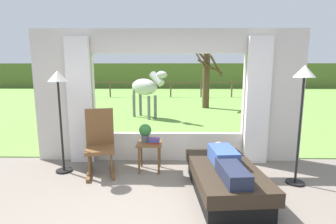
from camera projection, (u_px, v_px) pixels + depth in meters
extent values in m
cube|color=beige|center=(65.00, 97.00, 4.95)|extent=(1.15, 0.12, 2.55)
cube|color=beige|center=(273.00, 97.00, 4.89)|extent=(1.15, 0.12, 2.55)
cube|color=beige|center=(168.00, 146.00, 5.08)|extent=(2.90, 0.12, 0.55)
cube|color=beige|center=(168.00, 41.00, 4.74)|extent=(2.90, 0.12, 0.45)
cube|color=silver|center=(80.00, 101.00, 4.82)|extent=(0.44, 0.10, 2.40)
cube|color=silver|center=(258.00, 102.00, 4.77)|extent=(0.44, 0.10, 2.40)
cube|color=olive|center=(171.00, 98.00, 15.88)|extent=(36.00, 21.68, 0.02)
cube|color=#54672D|center=(171.00, 76.00, 25.38)|extent=(36.00, 2.00, 2.40)
cube|color=black|center=(224.00, 186.00, 3.69)|extent=(0.95, 1.63, 0.24)
cube|color=#2D2319|center=(225.00, 172.00, 3.66)|extent=(1.04, 1.77, 0.18)
cube|color=#334C8C|center=(223.00, 155.00, 3.77)|extent=(0.39, 0.63, 0.22)
cube|color=#1E2338|center=(233.00, 173.00, 3.18)|extent=(0.33, 0.70, 0.18)
sphere|color=tan|center=(218.00, 148.00, 4.15)|extent=(0.20, 0.20, 0.20)
cube|color=brown|center=(100.00, 149.00, 4.34)|extent=(0.58, 0.58, 0.06)
cube|color=brown|center=(100.00, 128.00, 4.49)|extent=(0.48, 0.17, 0.68)
cube|color=brown|center=(89.00, 173.00, 4.36)|extent=(0.22, 0.67, 0.06)
cube|color=brown|center=(113.00, 171.00, 4.45)|extent=(0.22, 0.67, 0.06)
cylinder|color=brown|center=(89.00, 166.00, 4.16)|extent=(0.04, 0.04, 0.38)
cylinder|color=brown|center=(112.00, 164.00, 4.24)|extent=(0.04, 0.04, 0.38)
cylinder|color=brown|center=(91.00, 158.00, 4.51)|extent=(0.04, 0.04, 0.38)
cylinder|color=brown|center=(111.00, 157.00, 4.59)|extent=(0.04, 0.04, 0.38)
cube|color=brown|center=(150.00, 143.00, 4.48)|extent=(0.44, 0.44, 0.03)
cylinder|color=brown|center=(139.00, 161.00, 4.36)|extent=(0.04, 0.04, 0.49)
cylinder|color=brown|center=(159.00, 161.00, 4.36)|extent=(0.04, 0.04, 0.49)
cylinder|color=brown|center=(141.00, 154.00, 4.70)|extent=(0.04, 0.04, 0.49)
cylinder|color=brown|center=(160.00, 154.00, 4.69)|extent=(0.04, 0.04, 0.49)
cylinder|color=#4C5156|center=(145.00, 138.00, 4.53)|extent=(0.14, 0.14, 0.12)
sphere|color=#2D6B2D|center=(145.00, 130.00, 4.51)|extent=(0.22, 0.22, 0.22)
cube|color=#B22D28|center=(154.00, 142.00, 4.42)|extent=(0.17, 0.12, 0.03)
cube|color=#23478C|center=(154.00, 141.00, 4.42)|extent=(0.19, 0.15, 0.03)
cube|color=#59336B|center=(154.00, 139.00, 4.42)|extent=(0.20, 0.13, 0.03)
cylinder|color=black|center=(64.00, 170.00, 4.52)|extent=(0.28, 0.28, 0.03)
cylinder|color=black|center=(61.00, 128.00, 4.39)|extent=(0.04, 0.04, 1.60)
cone|color=white|center=(57.00, 76.00, 4.24)|extent=(0.32, 0.32, 0.18)
cylinder|color=black|center=(295.00, 182.00, 4.04)|extent=(0.28, 0.28, 0.03)
cylinder|color=black|center=(299.00, 132.00, 3.90)|extent=(0.04, 0.04, 1.68)
cone|color=white|center=(305.00, 71.00, 3.75)|extent=(0.32, 0.32, 0.18)
ellipsoid|color=#B2B2AD|center=(144.00, 87.00, 9.32)|extent=(1.29, 1.25, 0.60)
cylinder|color=#B2B2AD|center=(157.00, 79.00, 8.81)|extent=(0.62, 0.60, 0.53)
ellipsoid|color=#B2B2AD|center=(162.00, 75.00, 8.62)|extent=(0.49, 0.47, 0.24)
cube|color=slate|center=(155.00, 78.00, 8.86)|extent=(0.37, 0.35, 0.32)
cylinder|color=slate|center=(134.00, 90.00, 9.75)|extent=(0.14, 0.14, 0.55)
cylinder|color=slate|center=(155.00, 107.00, 9.27)|extent=(0.11, 0.11, 0.85)
cylinder|color=slate|center=(149.00, 108.00, 9.04)|extent=(0.11, 0.11, 0.85)
cylinder|color=slate|center=(140.00, 105.00, 9.84)|extent=(0.11, 0.11, 0.85)
cylinder|color=slate|center=(134.00, 106.00, 9.61)|extent=(0.11, 0.11, 0.85)
cylinder|color=#4C3823|center=(206.00, 77.00, 11.70)|extent=(0.32, 0.32, 2.88)
cylinder|color=#47331E|center=(199.00, 58.00, 11.37)|extent=(0.51, 0.87, 0.88)
cylinder|color=#47331E|center=(216.00, 66.00, 11.31)|extent=(0.78, 0.98, 0.95)
cylinder|color=#47331E|center=(210.00, 66.00, 11.18)|extent=(1.19, 0.35, 0.66)
cylinder|color=#47331E|center=(206.00, 60.00, 11.22)|extent=(0.75, 0.28, 0.87)
cylinder|color=brown|center=(50.00, 88.00, 16.70)|extent=(0.10, 0.10, 1.10)
cylinder|color=brown|center=(80.00, 89.00, 16.67)|extent=(0.10, 0.10, 1.10)
cylinder|color=brown|center=(110.00, 89.00, 16.64)|extent=(0.10, 0.10, 1.10)
cylinder|color=brown|center=(140.00, 89.00, 16.61)|extent=(0.10, 0.10, 1.10)
cylinder|color=brown|center=(171.00, 89.00, 16.59)|extent=(0.10, 0.10, 1.10)
cylinder|color=brown|center=(201.00, 89.00, 16.56)|extent=(0.10, 0.10, 1.10)
cylinder|color=brown|center=(232.00, 89.00, 16.53)|extent=(0.10, 0.10, 1.10)
cylinder|color=brown|center=(262.00, 89.00, 16.50)|extent=(0.10, 0.10, 1.10)
cylinder|color=brown|center=(293.00, 89.00, 16.47)|extent=(0.10, 0.10, 1.10)
cube|color=brown|center=(171.00, 82.00, 16.52)|extent=(16.00, 0.06, 0.08)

